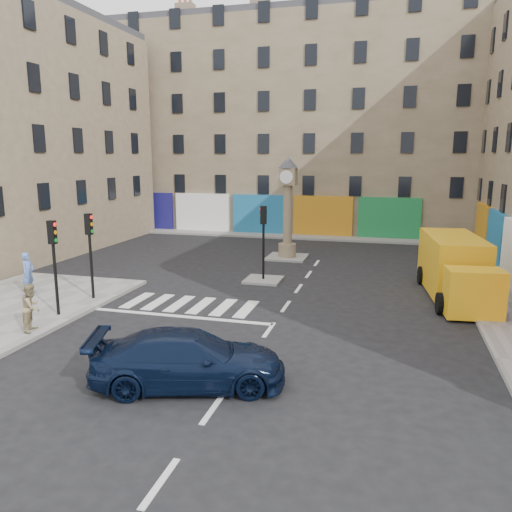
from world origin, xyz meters
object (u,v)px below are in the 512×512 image
at_px(clock_pillar, 288,201).
at_px(yellow_van, 455,268).
at_px(traffic_light_left_near, 54,252).
at_px(traffic_light_left_far, 90,242).
at_px(pedestrian_tan, 31,307).
at_px(traffic_light_island, 263,231).
at_px(navy_sedan, 189,359).
at_px(pedestrian_blue, 28,273).

distance_m(clock_pillar, yellow_van, 11.32).
xyz_separation_m(traffic_light_left_near, traffic_light_left_far, (0.00, 2.40, 0.00)).
distance_m(traffic_light_left_near, yellow_van, 17.02).
distance_m(clock_pillar, pedestrian_tan, 16.92).
height_order(traffic_light_island, pedestrian_tan, traffic_light_island).
bearing_deg(navy_sedan, traffic_light_island, -12.83).
height_order(pedestrian_blue, pedestrian_tan, pedestrian_blue).
height_order(traffic_light_left_far, pedestrian_tan, traffic_light_left_far).
xyz_separation_m(traffic_light_left_far, pedestrian_tan, (0.30, -4.21, -1.62)).
xyz_separation_m(traffic_light_island, pedestrian_tan, (-6.00, -9.61, -1.59)).
bearing_deg(traffic_light_left_near, pedestrian_tan, -80.61).
bearing_deg(navy_sedan, yellow_van, -52.49).
height_order(traffic_light_left_near, yellow_van, traffic_light_left_near).
relative_size(navy_sedan, pedestrian_tan, 3.11).
relative_size(traffic_light_island, pedestrian_tan, 2.17).
distance_m(clock_pillar, navy_sedan, 18.15).
distance_m(navy_sedan, pedestrian_blue, 12.26).
relative_size(traffic_light_left_near, pedestrian_tan, 2.17).
relative_size(traffic_light_left_far, traffic_light_island, 1.00).
distance_m(traffic_light_left_far, pedestrian_tan, 4.52).
height_order(yellow_van, pedestrian_blue, yellow_van).
xyz_separation_m(traffic_light_left_near, traffic_light_island, (6.30, 7.80, -0.03)).
bearing_deg(traffic_light_left_near, clock_pillar, 65.45).
bearing_deg(pedestrian_tan, navy_sedan, -123.31).
height_order(traffic_light_left_far, traffic_light_island, traffic_light_left_far).
bearing_deg(pedestrian_tan, clock_pillar, -35.87).
height_order(traffic_light_left_far, yellow_van, traffic_light_left_far).
bearing_deg(navy_sedan, traffic_light_left_near, 43.04).
relative_size(navy_sedan, pedestrian_blue, 2.83).
bearing_deg(traffic_light_island, yellow_van, -3.06).
relative_size(clock_pillar, pedestrian_blue, 3.25).
xyz_separation_m(traffic_light_island, yellow_van, (9.01, -0.48, -1.28)).
bearing_deg(pedestrian_blue, yellow_van, -80.06).
relative_size(traffic_light_island, pedestrian_blue, 1.97).
relative_size(traffic_light_left_near, traffic_light_island, 1.00).
xyz_separation_m(navy_sedan, pedestrian_blue, (-10.43, 6.44, 0.32)).
relative_size(navy_sedan, yellow_van, 0.71).
bearing_deg(clock_pillar, navy_sedan, -87.08).
bearing_deg(traffic_light_island, traffic_light_left_far, -139.40).
bearing_deg(traffic_light_left_far, yellow_van, 17.81).
bearing_deg(yellow_van, traffic_light_island, 171.24).
xyz_separation_m(traffic_light_left_far, navy_sedan, (7.21, -6.52, -1.85)).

